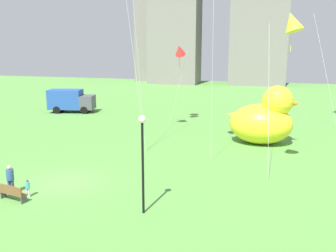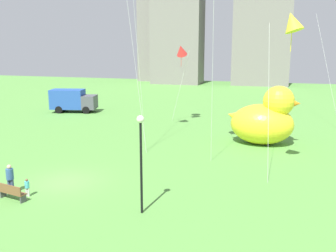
% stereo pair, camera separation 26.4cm
% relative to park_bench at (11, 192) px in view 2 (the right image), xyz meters
% --- Properties ---
extents(ground_plane, '(140.00, 140.00, 0.00)m').
position_rel_park_bench_xyz_m(ground_plane, '(1.21, 3.22, -0.48)').
color(ground_plane, '#55923F').
extents(park_bench, '(1.75, 0.75, 0.90)m').
position_rel_park_bench_xyz_m(park_bench, '(0.00, 0.00, 0.00)').
color(park_bench, brown).
rests_on(park_bench, ground).
extents(person_adult, '(0.41, 0.41, 1.67)m').
position_rel_park_bench_xyz_m(person_adult, '(-0.72, 0.82, 0.44)').
color(person_adult, '#38476B').
rests_on(person_adult, ground).
extents(person_child, '(0.25, 0.25, 1.02)m').
position_rel_park_bench_xyz_m(person_child, '(0.47, 0.69, 0.08)').
color(person_child, silver).
rests_on(person_child, ground).
extents(giant_inflatable_duck, '(6.00, 3.85, 4.97)m').
position_rel_park_bench_xyz_m(giant_inflatable_duck, '(12.35, 16.01, 1.64)').
color(giant_inflatable_duck, yellow).
rests_on(giant_inflatable_duck, ground).
extents(lamppost, '(0.37, 0.37, 4.92)m').
position_rel_park_bench_xyz_m(lamppost, '(7.22, 0.61, 2.88)').
color(lamppost, black).
rests_on(lamppost, ground).
extents(box_truck, '(5.96, 3.54, 2.85)m').
position_rel_park_bench_xyz_m(box_truck, '(-11.42, 25.08, 0.96)').
color(box_truck, '#264CA5').
rests_on(box_truck, ground).
extents(city_skyline, '(34.46, 14.05, 34.65)m').
position_rel_park_bench_xyz_m(city_skyline, '(-3.27, 68.81, 14.32)').
color(city_skyline, gray).
rests_on(city_skyline, ground).
extents(kite_red, '(1.77, 1.97, 8.49)m').
position_rel_park_bench_xyz_m(kite_red, '(3.30, 22.68, 7.24)').
color(kite_red, silver).
rests_on(kite_red, ground).
extents(kite_yellow, '(2.18, 2.16, 10.19)m').
position_rel_park_bench_xyz_m(kite_yellow, '(13.87, 8.05, 9.00)').
color(kite_yellow, silver).
rests_on(kite_yellow, ground).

